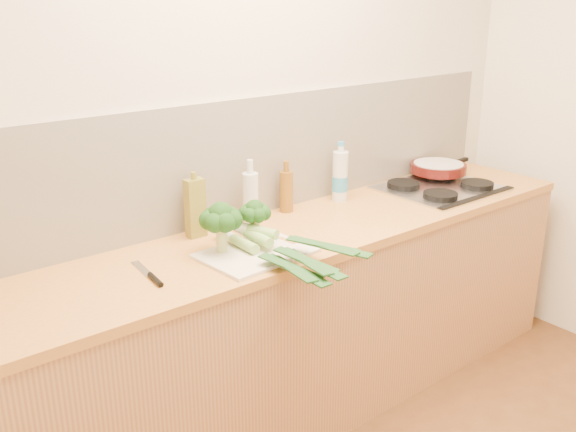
{
  "coord_description": "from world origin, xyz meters",
  "views": [
    {
      "loc": [
        -1.61,
        -0.8,
        1.87
      ],
      "look_at": [
        -0.08,
        1.1,
        1.02
      ],
      "focal_mm": 40.0,
      "sensor_mm": 36.0,
      "label": 1
    }
  ],
  "objects_px": {
    "gas_hob": "(441,187)",
    "chopping_board": "(256,253)",
    "skillet": "(439,167)",
    "chefs_knife": "(152,277)"
  },
  "relations": [
    {
      "from": "skillet",
      "to": "chopping_board",
      "type": "bearing_deg",
      "value": -175.23
    },
    {
      "from": "chefs_knife",
      "to": "skillet",
      "type": "relative_size",
      "value": 0.61
    },
    {
      "from": "gas_hob",
      "to": "chopping_board",
      "type": "relative_size",
      "value": 1.39
    },
    {
      "from": "gas_hob",
      "to": "chefs_knife",
      "type": "bearing_deg",
      "value": -178.15
    },
    {
      "from": "gas_hob",
      "to": "chefs_knife",
      "type": "distance_m",
      "value": 1.7
    },
    {
      "from": "chopping_board",
      "to": "skillet",
      "type": "relative_size",
      "value": 0.95
    },
    {
      "from": "chefs_knife",
      "to": "gas_hob",
      "type": "bearing_deg",
      "value": 7.92
    },
    {
      "from": "chopping_board",
      "to": "skillet",
      "type": "height_order",
      "value": "skillet"
    },
    {
      "from": "skillet",
      "to": "chefs_knife",
      "type": "bearing_deg",
      "value": -179.06
    },
    {
      "from": "gas_hob",
      "to": "chopping_board",
      "type": "distance_m",
      "value": 1.28
    }
  ]
}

